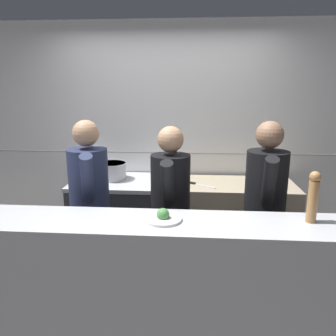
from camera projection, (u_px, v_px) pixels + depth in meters
name	position (u px, v px, depth m)	size (l,w,h in m)	color
ground_plane	(154.00, 326.00, 2.66)	(14.00, 14.00, 0.00)	#4C4742
wall_back_tiled	(168.00, 140.00, 3.79)	(8.00, 0.06, 2.60)	white
oven_range	(120.00, 220.00, 3.64)	(0.99, 0.71, 0.91)	#38383D
prep_counter	(229.00, 224.00, 3.55)	(1.35, 0.65, 0.90)	gray
pass_counter	(177.00, 292.00, 2.26)	(3.14, 0.45, 1.03)	#B7BABF
stock_pot	(112.00, 171.00, 3.55)	(0.33, 0.33, 0.18)	#B7BABF
chefs_knife	(198.00, 184.00, 3.39)	(0.31, 0.20, 0.02)	#B7BABF
plated_dish_main	(163.00, 217.00, 2.15)	(0.25, 0.25, 0.09)	white
pepper_mill	(313.00, 196.00, 2.09)	(0.07, 0.07, 0.34)	#AD7A47
chef_head_cook	(90.00, 205.00, 2.80)	(0.41, 0.71, 1.63)	black
chef_sous	(170.00, 211.00, 2.73)	(0.33, 0.69, 1.59)	black
chef_line	(264.00, 209.00, 2.69)	(0.37, 0.72, 1.64)	black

